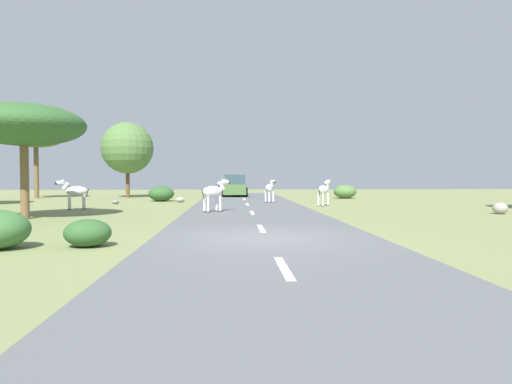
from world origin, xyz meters
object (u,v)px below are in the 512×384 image
Objects in this scene: tree_1 at (127,148)px; bush_1 at (345,192)px; car_0 at (235,186)px; bush_3 at (88,233)px; zebra_3 at (214,192)px; tree_5 at (24,125)px; rock_1 at (180,200)px; zebra_0 at (270,189)px; zebra_2 at (75,192)px; tree_0 at (36,139)px; rock_0 at (115,202)px; rock_2 at (500,208)px; bush_0 at (161,194)px; zebra_1 at (324,190)px.

tree_1 is 3.42× the size of bush_1.
bush_3 is (-3.70, -25.86, -0.52)m from car_0.
zebra_3 is 8.06m from tree_5.
car_0 is 0.75× the size of tree_1.
zebra_3 is 2.71× the size of rock_1.
rock_1 is at bearing -113.13° from car_0.
zebra_0 is 0.34× the size of car_0.
tree_5 is (-0.19, -4.99, 2.72)m from zebra_2.
bush_3 is at bearing -57.19° from tree_5.
tree_0 reaches higher than bush_1.
rock_2 reaches higher than rock_0.
rock_1 reaches higher than rock_0.
bush_0 is at bearing -125.72° from car_0.
tree_0 is 11.76× the size of rock_0.
tree_5 is (6.71, -17.02, -0.83)m from tree_0.
bush_1 is 1.57× the size of bush_3.
tree_1 is (-8.38, -0.99, 3.01)m from car_0.
zebra_2 is 0.90× the size of bush_0.
zebra_2 reaches higher than bush_3.
tree_0 is 4.75× the size of bush_3.
bush_1 is at bearing 103.86° from zebra_1.
tree_0 reaches higher than zebra_1.
rock_0 is at bearing -128.45° from bush_0.
bush_0 is 19.81m from rock_2.
rock_0 is at bearing 156.31° from rock_2.
zebra_3 is 0.90× the size of bush_0.
zebra_2 is (-10.13, -4.37, -0.01)m from zebra_0.
rock_1 is (-11.78, -4.42, -0.34)m from bush_1.
zebra_3 is at bearing -139.75° from zebra_2.
zebra_3 is 17.16m from tree_1.
tree_0 is at bearing -39.57° from zebra_0.
zebra_0 is at bearing -38.82° from tree_1.
car_0 is at bearing 52.02° from rock_0.
tree_0 is 8.11× the size of rock_2.
zebra_1 is 11.21m from bush_0.
tree_1 reaches higher than zebra_3.
car_0 is at bearing 6.75° from tree_1.
zebra_1 reaches higher than bush_0.
bush_3 is (4.68, -24.87, -3.53)m from tree_1.
zebra_3 is at bearing -68.59° from bush_0.
bush_3 reaches higher than rock_2.
bush_3 is at bearing -54.70° from zebra_3.
bush_3 reaches higher than rock_0.
tree_1 is at bearing 97.80° from rock_0.
tree_5 is at bearing -111.86° from car_0.
bush_3 is (-11.90, -22.67, -0.19)m from bush_1.
rock_1 is (3.66, 1.66, 0.04)m from rock_0.
tree_5 is at bearing -136.75° from bush_1.
rock_1 is (4.80, -6.62, -3.69)m from tree_1.
tree_0 is (-15.01, -1.70, 3.60)m from car_0.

